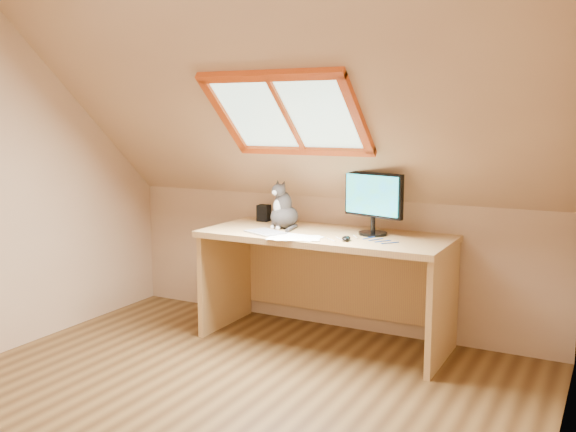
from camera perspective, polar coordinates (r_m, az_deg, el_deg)
The scene contains 10 objects.
ground at distance 3.67m, azimuth -8.03°, elevation -17.19°, with size 3.50×3.50×0.00m, color brown.
room_shell at distance 3.23m, azimuth -9.54°, elevation 5.64°, with size 3.52×3.52×2.41m.
desk at distance 4.62m, azimuth 3.71°, elevation -4.25°, with size 1.75×0.76×0.80m.
monitor at distance 4.43m, azimuth 7.58°, elevation 1.50°, with size 0.46×0.20×0.43m.
cat at distance 4.68m, azimuth -0.41°, elevation 0.47°, with size 0.26×0.28×0.36m.
desk_speaker at distance 5.01m, azimuth -2.16°, elevation 0.27°, with size 0.09×0.09×0.13m, color black.
graphics_tablet at distance 4.50m, azimuth -2.05°, elevation -1.44°, with size 0.26×0.19×0.01m, color #B2B2B7.
mouse at distance 4.23m, azimuth 5.19°, elevation -2.00°, with size 0.06×0.10×0.03m, color black.
papers at distance 4.31m, azimuth 0.81°, elevation -1.93°, with size 0.35×0.30×0.01m.
cables at distance 4.27m, azimuth 6.85°, elevation -2.08°, with size 0.51×0.26×0.01m.
Camera 1 is at (1.95, -2.66, 1.60)m, focal length 40.00 mm.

